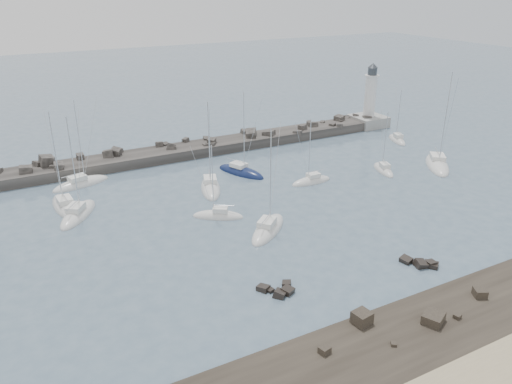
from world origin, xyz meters
TOP-DOWN VIEW (x-y plane):
  - ground at (0.00, 0.00)m, footprint 400.00×400.00m
  - rock_shelf at (0.13, -21.98)m, footprint 140.00×12.09m
  - rock_cluster_near at (-3.73, -8.49)m, footprint 4.11×3.50m
  - rock_cluster_far at (13.81, -11.75)m, footprint 3.62×3.92m
  - breakwater at (-7.53, 38.01)m, footprint 115.00×7.36m
  - lighthouse at (47.00, 38.00)m, footprint 7.00×7.00m
  - sailboat_1 at (-20.18, 24.10)m, footprint 3.72×9.74m
  - sailboat_3 at (-18.97, 20.50)m, footprint 7.75×9.58m
  - sailboat_4 at (-16.57, 31.99)m, footprint 9.84×5.32m
  - sailboat_5 at (-1.86, 10.92)m, footprint 7.18×5.65m
  - sailboat_6 at (1.19, 20.68)m, footprint 6.01×10.07m
  - sailboat_7 at (2.28, 4.13)m, footprint 9.01×8.40m
  - sailboat_8 at (8.53, 24.76)m, footprint 6.52×9.93m
  - sailboat_9 at (16.77, 15.56)m, footprint 7.22×2.26m
  - sailboat_10 at (30.66, 14.08)m, footprint 4.22×7.23m
  - sailboat_11 at (40.77, 11.57)m, footprint 9.65×11.27m
  - sailboat_12 at (44.81, 26.12)m, footprint 4.50×7.35m

SIDE VIEW (x-z plane):
  - ground at x=0.00m, z-range 0.00..0.00m
  - rock_shelf at x=0.13m, z-range -0.96..1.00m
  - rock_cluster_far at x=13.81m, z-range -0.75..0.92m
  - rock_cluster_near at x=-3.73m, z-range -0.65..0.83m
  - sailboat_5 at x=-1.86m, z-range -5.55..5.83m
  - sailboat_9 at x=16.77m, z-range -5.64..5.92m
  - sailboat_8 at x=8.53m, z-range -7.37..7.65m
  - sailboat_10 at x=30.66m, z-range -5.41..5.70m
  - sailboat_4 at x=-16.57m, z-range -7.27..7.55m
  - sailboat_1 at x=-20.18m, z-range -7.39..7.69m
  - sailboat_11 at x=40.77m, z-range -8.79..9.09m
  - sailboat_7 at x=2.28m, z-range -7.31..7.62m
  - sailboat_12 at x=44.81m, z-range -5.55..5.85m
  - sailboat_3 at x=-18.97m, z-range -7.41..7.72m
  - sailboat_6 at x=1.19m, z-range -7.48..7.79m
  - breakwater at x=-7.53m, z-range -2.26..2.88m
  - lighthouse at x=47.00m, z-range -4.21..10.39m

